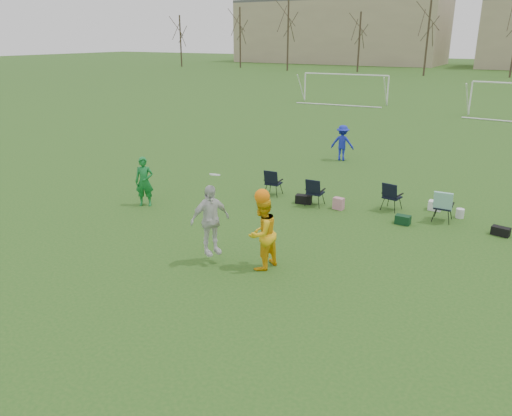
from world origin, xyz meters
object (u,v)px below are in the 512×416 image
Objects in this scene: fielder_blue at (342,143)px; goal_left at (345,80)px; fielder_green_near at (144,182)px; center_contest at (241,227)px.

fielder_blue is 21.25m from goal_left.
goal_left is at bearing 68.41° from fielder_green_near.
center_contest is (5.37, -2.40, 0.21)m from fielder_green_near.
fielder_green_near is 0.23× the size of goal_left.
center_contest is 33.30m from goal_left.
center_contest reaches higher than fielder_green_near.
fielder_green_near reaches higher than fielder_blue.
fielder_green_near is 1.03× the size of fielder_blue.
center_contest is at bearing -53.32° from fielder_green_near.
center_contest reaches higher than fielder_blue.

